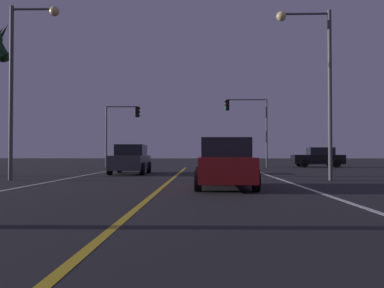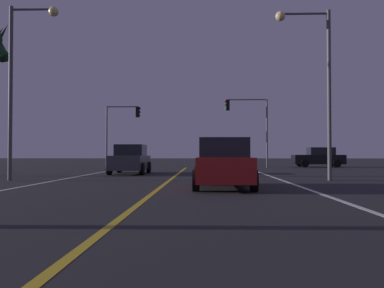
{
  "view_description": "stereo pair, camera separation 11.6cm",
  "coord_description": "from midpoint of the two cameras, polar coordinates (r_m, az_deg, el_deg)",
  "views": [
    {
      "loc": [
        1.43,
        1.71,
        1.19
      ],
      "look_at": [
        0.66,
        30.84,
        1.84
      ],
      "focal_mm": 38.97,
      "sensor_mm": 36.0,
      "label": 1
    },
    {
      "loc": [
        1.54,
        1.71,
        1.19
      ],
      "look_at": [
        0.66,
        30.84,
        1.84
      ],
      "focal_mm": 38.97,
      "sensor_mm": 36.0,
      "label": 2
    }
  ],
  "objects": [
    {
      "name": "car_lead_same_lane",
      "position": [
        14.3,
        4.27,
        -2.75
      ],
      "size": [
        2.02,
        4.3,
        1.7
      ],
      "rotation": [
        0.0,
        0.0,
        1.57
      ],
      "color": "black",
      "rests_on": "ground"
    },
    {
      "name": "lane_edge_left",
      "position": [
        14.93,
        -24.16,
        -5.73
      ],
      "size": [
        0.16,
        42.26,
        0.01
      ],
      "primitive_type": "cube",
      "color": "silver",
      "rests_on": "ground"
    },
    {
      "name": "street_lamp_right_far",
      "position": [
        19.44,
        16.51,
        9.59
      ],
      "size": [
        2.43,
        0.44,
        7.53
      ],
      "rotation": [
        0.0,
        0.0,
        3.14
      ],
      "color": "#4C4C51",
      "rests_on": "ground"
    },
    {
      "name": "traffic_light_near_left",
      "position": [
        35.81,
        -9.54,
        3.02
      ],
      "size": [
        2.97,
        0.36,
        5.19
      ],
      "color": "#4C4C51",
      "rests_on": "ground"
    },
    {
      "name": "traffic_light_near_right",
      "position": [
        35.37,
        7.41,
        3.75
      ],
      "size": [
        3.6,
        0.36,
        5.76
      ],
      "rotation": [
        0.0,
        0.0,
        3.14
      ],
      "color": "#4C4C51",
      "rests_on": "ground"
    },
    {
      "name": "lane_edge_right",
      "position": [
        13.91,
        16.04,
        -6.13
      ],
      "size": [
        0.16,
        42.26,
        0.01
      ],
      "primitive_type": "cube",
      "color": "silver",
      "rests_on": "ground"
    },
    {
      "name": "street_lamp_left_mid",
      "position": [
        20.09,
        -22.31,
        9.52
      ],
      "size": [
        2.21,
        0.44,
        7.71
      ],
      "color": "#4C4C51",
      "rests_on": "ground"
    },
    {
      "name": "car_oncoming",
      "position": [
        24.45,
        -8.53,
        -2.13
      ],
      "size": [
        2.02,
        4.3,
        1.7
      ],
      "rotation": [
        0.0,
        0.0,
        -1.57
      ],
      "color": "black",
      "rests_on": "ground"
    },
    {
      "name": "car_crossing_side",
      "position": [
        37.64,
        16.81,
        -1.79
      ],
      "size": [
        4.3,
        2.02,
        1.7
      ],
      "rotation": [
        0.0,
        0.0,
        3.14
      ],
      "color": "black",
      "rests_on": "ground"
    },
    {
      "name": "lane_center_divider",
      "position": [
        13.55,
        -4.81,
        -6.3
      ],
      "size": [
        0.16,
        42.26,
        0.01
      ],
      "primitive_type": "cube",
      "color": "gold",
      "rests_on": "ground"
    }
  ]
}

